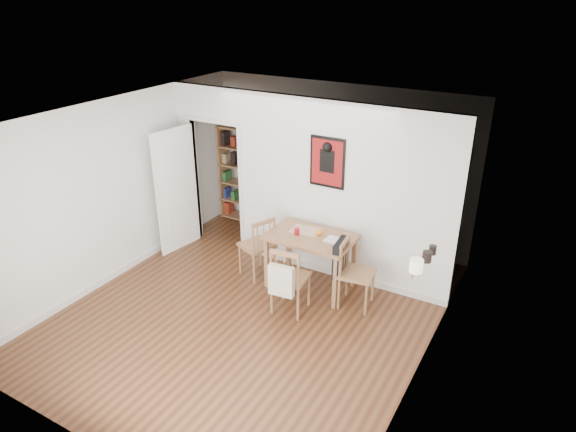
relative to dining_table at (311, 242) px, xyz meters
The scene contains 15 objects.
ground 1.21m from the dining_table, 113.35° to the right, with size 5.20×5.20×0.00m, color brown.
room_shell 0.79m from the dining_table, 123.05° to the left, with size 5.20×5.20×5.20m.
dining_table is the anchor object (origin of this frame).
chair_left 0.87m from the dining_table, behind, with size 0.63×0.63×0.96m.
chair_right 0.77m from the dining_table, ahead, with size 0.59×0.53×0.96m.
chair_front 0.69m from the dining_table, 86.47° to the right, with size 0.53×0.59×0.97m.
bookshelf 2.61m from the dining_table, 146.52° to the left, with size 0.74×0.30×1.75m.
fireplace 1.89m from the dining_table, 20.14° to the right, with size 0.45×1.25×1.16m.
red_glass 0.24m from the dining_table, 162.35° to the right, with size 0.07×0.07×0.09m, color maroon.
orange_fruit 0.18m from the dining_table, 37.39° to the left, with size 0.08×0.08×0.08m, color orange.
placemat 0.21m from the dining_table, 142.05° to the left, with size 0.40×0.30×0.00m, color beige.
notebook 0.38m from the dining_table, ahead, with size 0.29×0.21×0.01m, color silver.
mantel_lamp 2.05m from the dining_table, 29.17° to the right, with size 0.14×0.14×0.23m.
ceramic_jar_a 1.88m from the dining_table, 17.58° to the right, with size 0.11×0.11×0.13m, color black.
ceramic_jar_b 1.84m from the dining_table, 11.11° to the right, with size 0.09×0.09×0.11m, color black.
Camera 1 is at (3.24, -4.75, 4.00)m, focal length 32.00 mm.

